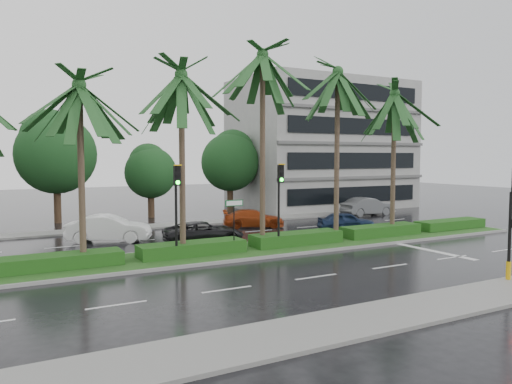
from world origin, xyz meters
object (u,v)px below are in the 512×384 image
car_darkgrey (204,233)px  car_white (109,228)px  street_sign (234,213)px  car_blue (346,221)px  signal_median_left (177,198)px  car_red (254,218)px  car_grey (367,206)px  signal_near (512,218)px

car_darkgrey → car_white: bearing=61.4°
street_sign → car_darkgrey: bearing=90.0°
car_darkgrey → car_blue: 10.00m
car_darkgrey → street_sign: bearing=-173.4°
signal_median_left → car_white: size_ratio=0.94×
signal_median_left → car_white: bearing=101.8°
street_sign → car_blue: bearing=20.6°
car_darkgrey → car_red: size_ratio=1.07×
car_blue → car_grey: 9.16m
street_sign → car_darkgrey: (0.00, 3.85, -1.50)m
car_white → car_red: car_white is taller
car_darkgrey → signal_median_left: bearing=150.0°
car_blue → car_grey: size_ratio=0.81×
car_white → car_darkgrey: 5.51m
street_sign → car_grey: bearing=29.6°
car_darkgrey → car_blue: size_ratio=1.22×
signal_near → car_darkgrey: bearing=117.0°
street_sign → car_blue: 10.79m
car_white → car_darkgrey: size_ratio=1.03×
car_red → car_grey: size_ratio=0.93×
signal_median_left → street_sign: signal_median_left is taller
car_grey → car_blue: bearing=131.3°
street_sign → signal_median_left: bearing=-176.5°
signal_median_left → car_blue: bearing=16.9°
signal_median_left → car_blue: signal_median_left is taller
street_sign → car_red: (5.50, 8.16, -1.51)m
car_grey → street_sign: bearing=120.8°
signal_near → car_grey: bearing=62.9°
street_sign → car_darkgrey: street_sign is taller
car_white → car_red: bearing=-59.8°
car_white → car_blue: bearing=-78.9°
street_sign → car_grey: 19.60m
signal_median_left → street_sign: (3.00, 0.18, -0.87)m
car_blue → signal_near: bearing=-171.9°
signal_near → signal_median_left: 13.93m
signal_median_left → car_red: 12.14m
signal_median_left → signal_near: bearing=-44.1°
car_red → car_darkgrey: bearing=151.1°
car_darkgrey → car_red: bearing=-45.4°
signal_median_left → car_grey: size_ratio=0.96×
street_sign → car_darkgrey: size_ratio=0.58×
car_blue → car_white: bearing=97.8°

